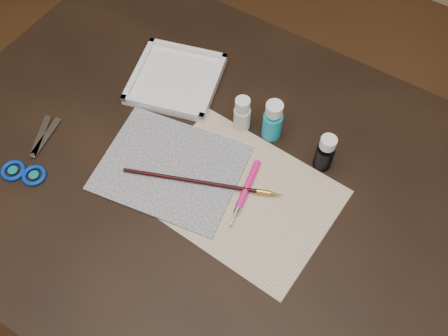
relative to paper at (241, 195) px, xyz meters
The scene contains 11 objects.
ground 0.76m from the paper, 168.14° to the left, with size 3.50×3.50×0.02m, color #422614.
table 0.38m from the paper, 168.14° to the left, with size 1.30×0.90×0.75m, color black.
paper is the anchor object (origin of this frame).
canvas 0.16m from the paper, behind, with size 0.28×0.23×0.00m, color black.
paint_bottle_white 0.18m from the paper, 120.73° to the left, with size 0.04×0.04×0.09m, color silver.
paint_bottle_cyan 0.17m from the paper, 97.83° to the left, with size 0.04×0.04×0.10m, color #159AC0.
paint_bottle_navy 0.19m from the paper, 55.35° to the left, with size 0.04×0.04×0.09m, color black.
paintbrush 0.08m from the paper, 164.01° to the right, with size 0.33×0.01×0.01m, color black, non-canonical shape.
craft_knife 0.01m from the paper, ahead, with size 0.17×0.01×0.01m, color #F01488, non-canonical shape.
scissors 0.45m from the paper, 161.56° to the right, with size 0.19×0.10×0.01m, color silver, non-canonical shape.
palette_tray 0.33m from the paper, 148.27° to the left, with size 0.19×0.19×0.02m, color white.
Camera 1 is at (0.27, -0.43, 1.63)m, focal length 40.00 mm.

